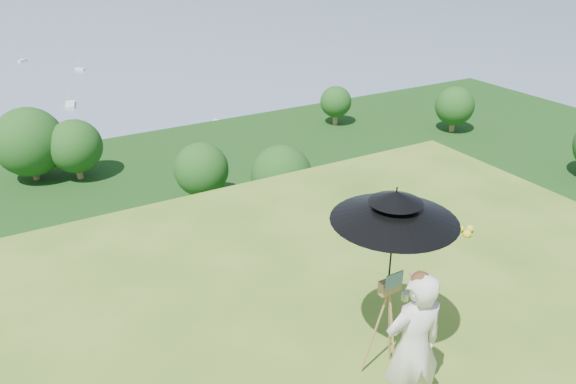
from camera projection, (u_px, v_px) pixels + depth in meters
shoreline_tier at (31, 246)px, 79.20m from camera, size 170.00×28.00×8.00m
slope_trees at (50, 241)px, 38.83m from camera, size 110.00×50.00×6.00m
harbor_town at (22, 205)px, 76.43m from camera, size 110.00×22.00×5.00m
painter at (413, 347)px, 5.59m from camera, size 0.70×0.52×1.75m
field_easel at (386, 324)px, 6.20m from camera, size 0.54×0.54×1.39m
sun_umbrella at (392, 240)px, 5.78m from camera, size 1.32×1.32×1.20m
painter_cap at (421, 278)px, 5.24m from camera, size 0.24×0.27×0.10m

